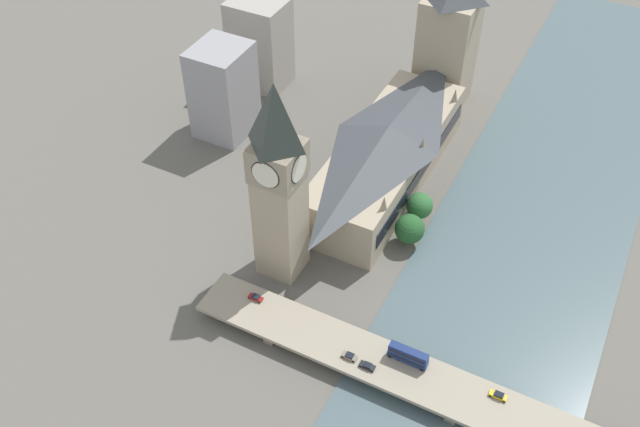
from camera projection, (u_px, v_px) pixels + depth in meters
ground_plane at (419, 208)px, 242.96m from camera, size 600.00×600.00×0.00m
river_water at (525, 243)px, 230.72m from camera, size 61.63×360.00×0.30m
parliament_hall at (387, 154)px, 245.23m from camera, size 26.92×84.04×23.84m
clock_tower at (279, 180)px, 199.20m from camera, size 13.70×13.70×67.85m
victoria_tower at (448, 41)px, 270.79m from camera, size 19.70×19.70×57.27m
road_bridge at (459, 396)px, 185.91m from camera, size 155.26×15.08×4.64m
double_decker_bus_lead at (408, 355)px, 190.84m from camera, size 11.18×2.49×5.02m
car_northbound_lead at (349, 356)px, 193.05m from camera, size 4.26×1.92×1.47m
car_northbound_mid at (367, 366)px, 190.83m from camera, size 4.35×1.94×1.37m
car_northbound_tail at (256, 297)px, 207.79m from camera, size 4.33×1.87×1.45m
car_southbound_lead at (498, 395)px, 184.24m from camera, size 4.66×1.85×1.54m
city_block_west at (223, 90)px, 262.60m from camera, size 18.86×20.82×35.51m
city_block_center at (260, 43)px, 285.79m from camera, size 21.92×17.85×36.53m
tree_embankment_near at (410, 229)px, 226.43m from camera, size 9.68×9.68×11.40m
tree_embankment_mid at (420, 206)px, 233.74m from camera, size 8.84×8.84×11.31m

